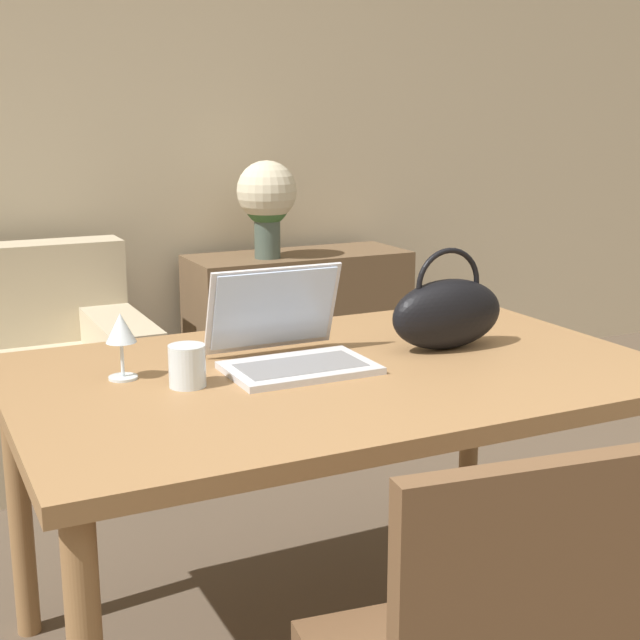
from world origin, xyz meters
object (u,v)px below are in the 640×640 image
(handbag, at_px, (447,312))
(flower_vase, at_px, (267,198))
(drinking_glass, at_px, (187,366))
(laptop, at_px, (287,339))
(wine_glass, at_px, (121,332))

(handbag, xyz_separation_m, flower_vase, (0.24, 1.76, 0.13))
(drinking_glass, bearing_deg, flower_vase, 62.40)
(laptop, bearing_deg, wine_glass, 172.77)
(drinking_glass, height_order, flower_vase, flower_vase)
(wine_glass, bearing_deg, handbag, -6.90)
(drinking_glass, distance_m, handbag, 0.69)
(flower_vase, bearing_deg, wine_glass, -122.14)
(laptop, relative_size, flower_vase, 0.79)
(drinking_glass, xyz_separation_m, wine_glass, (-0.11, 0.12, 0.06))
(laptop, height_order, wine_glass, laptop)
(laptop, distance_m, wine_glass, 0.39)
(wine_glass, distance_m, flower_vase, 1.97)
(laptop, xyz_separation_m, wine_glass, (-0.38, 0.05, 0.05))
(laptop, relative_size, handbag, 1.08)
(laptop, xyz_separation_m, handbag, (0.42, -0.05, 0.03))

